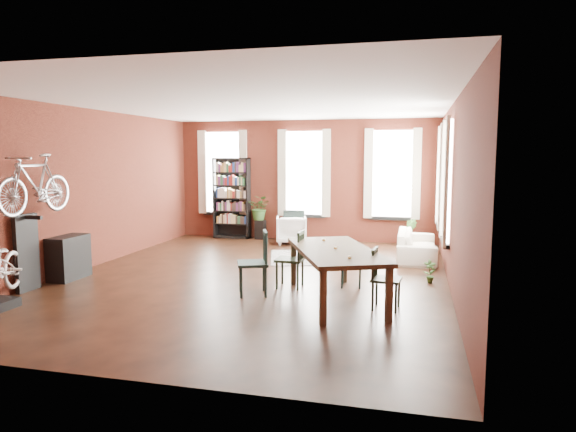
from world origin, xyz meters
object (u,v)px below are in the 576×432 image
(bookshelf, at_px, (232,198))
(cream_sofa, at_px, (417,240))
(dining_chair_a, at_px, (253,263))
(dining_table, at_px, (335,275))
(dining_chair_c, at_px, (386,279))
(white_armchair, at_px, (291,228))
(plant_stand, at_px, (260,230))
(dining_chair_d, at_px, (351,264))
(dining_chair_b, at_px, (290,259))
(console_table, at_px, (69,257))

(bookshelf, bearing_deg, cream_sofa, -18.95)
(dining_chair_a, relative_size, bookshelf, 0.48)
(dining_table, relative_size, dining_chair_c, 2.69)
(white_armchair, xyz_separation_m, plant_stand, (-0.98, 0.47, -0.13))
(dining_chair_d, bearing_deg, dining_chair_c, -156.48)
(dining_table, xyz_separation_m, cream_sofa, (1.25, 3.75, -0.00))
(dining_table, bearing_deg, bookshelf, 100.73)
(dining_chair_b, relative_size, bookshelf, 0.45)
(dining_table, relative_size, cream_sofa, 1.16)
(dining_chair_a, height_order, white_armchair, dining_chair_a)
(white_armchair, bearing_deg, dining_chair_c, 102.99)
(dining_chair_b, relative_size, cream_sofa, 0.47)
(bookshelf, xyz_separation_m, console_table, (-1.28, -5.20, -0.70))
(dining_chair_b, xyz_separation_m, dining_chair_c, (1.68, -0.88, -0.04))
(bookshelf, bearing_deg, white_armchair, -14.74)
(dining_chair_a, bearing_deg, white_armchair, 165.23)
(dining_chair_d, bearing_deg, cream_sofa, -27.27)
(dining_chair_a, height_order, bookshelf, bookshelf)
(dining_chair_c, height_order, cream_sofa, dining_chair_c)
(dining_chair_d, bearing_deg, white_armchair, 21.18)
(bookshelf, relative_size, console_table, 2.75)
(dining_chair_d, bearing_deg, bookshelf, 34.72)
(dining_chair_d, height_order, bookshelf, bookshelf)
(white_armchair, bearing_deg, plant_stand, -40.18)
(white_armchair, bearing_deg, bookshelf, -29.17)
(bookshelf, distance_m, plant_stand, 1.17)
(bookshelf, xyz_separation_m, cream_sofa, (4.95, -1.70, -0.69))
(dining_chair_d, xyz_separation_m, console_table, (-5.12, -0.69, -0.01))
(cream_sofa, bearing_deg, console_table, 119.33)
(dining_chair_a, height_order, dining_chair_d, dining_chair_a)
(dining_table, distance_m, white_armchair, 5.33)
(bookshelf, bearing_deg, dining_table, -55.79)
(plant_stand, bearing_deg, dining_chair_a, -74.26)
(dining_table, height_order, plant_stand, dining_table)
(dining_chair_a, relative_size, dining_chair_d, 1.29)
(bookshelf, height_order, cream_sofa, bookshelf)
(dining_table, distance_m, dining_chair_b, 1.10)
(dining_chair_c, bearing_deg, console_table, 90.79)
(dining_chair_c, bearing_deg, dining_chair_a, 88.44)
(cream_sofa, bearing_deg, dining_chair_a, 144.94)
(dining_table, height_order, console_table, dining_table)
(bookshelf, bearing_deg, dining_chair_d, -49.57)
(dining_chair_d, distance_m, console_table, 5.17)
(dining_table, distance_m, bookshelf, 6.62)
(console_table, xyz_separation_m, plant_stand, (2.10, 5.20, -0.14))
(dining_chair_a, relative_size, plant_stand, 2.02)
(cream_sofa, bearing_deg, bookshelf, 71.05)
(dining_chair_d, bearing_deg, console_table, 91.99)
(plant_stand, bearing_deg, white_armchair, -25.74)
(bookshelf, xyz_separation_m, plant_stand, (0.82, 0.00, -0.84))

